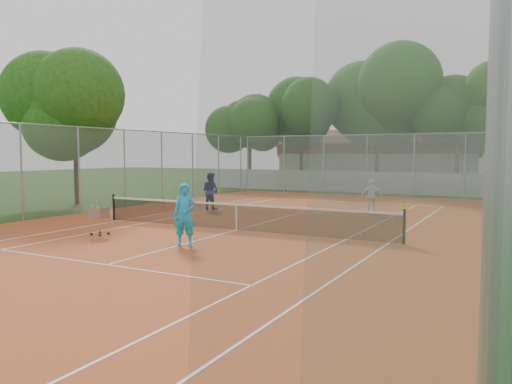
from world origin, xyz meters
The scene contains 12 objects.
ground centered at (0.00, 0.00, 0.00)m, with size 120.00×120.00×0.00m, color #163B10.
court_pad centered at (0.00, 0.00, 0.01)m, with size 18.00×34.00×0.02m, color #AF4E22.
court_lines centered at (0.00, 0.00, 0.02)m, with size 10.98×23.78×0.01m, color white.
tennis_net centered at (0.00, 0.00, 0.51)m, with size 11.88×0.10×0.98m, color black.
perimeter_fence centered at (0.00, 0.00, 2.00)m, with size 18.00×34.00×4.00m, color slate.
boundary_wall centered at (0.00, 19.00, 0.75)m, with size 26.00×0.30×1.50m, color white.
clubhouse centered at (-2.00, 29.00, 2.20)m, with size 16.40×9.00×4.40m, color beige.
tropical_trees centered at (0.00, 22.00, 5.00)m, with size 29.00×19.00×10.00m, color #14350D.
player_near centered at (0.21, -3.40, 0.96)m, with size 0.69×0.45×1.88m, color #189AD3.
player_far_left centered at (-4.46, 5.07, 0.93)m, with size 0.89×0.69×1.83m, color #1A1A4E.
player_far_right centered at (3.05, 6.96, 0.83)m, with size 0.94×0.39×1.61m, color silver.
ball_hopper centered at (-3.48, -3.19, 0.55)m, with size 0.51×0.51×1.05m, color #ABACB2.
Camera 1 is at (9.05, -15.44, 2.81)m, focal length 35.00 mm.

